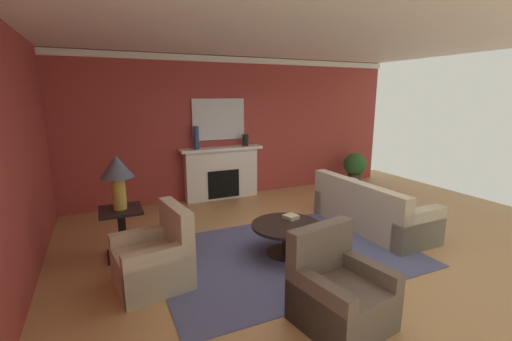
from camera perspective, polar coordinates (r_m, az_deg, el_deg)
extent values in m
plane|color=tan|center=(5.39, 9.58, -12.28)|extent=(9.51, 9.51, 0.00)
cube|color=#9E3833|center=(7.73, -3.28, 7.11)|extent=(7.92, 0.12, 3.04)
cube|color=#9E3833|center=(4.47, -36.03, 0.80)|extent=(0.12, 6.77, 3.04)
cube|color=white|center=(5.22, 8.90, 21.51)|extent=(7.92, 6.77, 0.06)
cube|color=white|center=(7.65, -3.19, 17.87)|extent=(7.92, 0.08, 0.12)
cube|color=#4C517A|center=(5.11, 5.01, -13.52)|extent=(3.57, 2.50, 0.01)
cube|color=white|center=(7.54, -5.74, -0.63)|extent=(1.60, 0.25, 1.08)
cube|color=black|center=(7.57, -5.66, -2.05)|extent=(0.70, 0.26, 0.60)
cube|color=white|center=(7.41, -5.76, 3.62)|extent=(1.80, 0.35, 0.06)
cube|color=silver|center=(7.48, -6.23, 8.45)|extent=(1.16, 0.04, 0.88)
cube|color=#BCB299|center=(6.25, 18.64, -7.01)|extent=(0.93, 2.11, 0.45)
cube|color=#BCB299|center=(5.90, 16.47, -3.70)|extent=(0.23, 2.10, 0.40)
cube|color=#BCB299|center=(5.63, 25.46, -8.83)|extent=(0.90, 0.21, 0.62)
cube|color=#BCB299|center=(6.90, 13.22, -4.11)|extent=(0.90, 0.21, 0.62)
cube|color=#C1B293|center=(4.43, -16.85, -15.21)|extent=(0.90, 0.90, 0.44)
cube|color=#C1B293|center=(4.32, -13.13, -8.81)|extent=(0.27, 0.81, 0.51)
cube|color=#C1B293|center=(4.69, -18.06, -12.63)|extent=(0.81, 0.25, 0.60)
cube|color=#C1B293|center=(4.12, -15.59, -16.16)|extent=(0.81, 0.25, 0.60)
cube|color=brown|center=(3.73, 14.08, -20.78)|extent=(0.93, 0.93, 0.44)
cube|color=brown|center=(3.68, 10.67, -12.56)|extent=(0.82, 0.30, 0.51)
cube|color=brown|center=(3.48, 10.27, -21.68)|extent=(0.28, 0.81, 0.60)
cube|color=brown|center=(3.91, 17.52, -17.94)|extent=(0.28, 0.81, 0.60)
cylinder|color=black|center=(4.94, 5.11, -9.09)|extent=(1.00, 1.00, 0.04)
cylinder|color=black|center=(5.02, 5.06, -11.48)|extent=(0.12, 0.12, 0.41)
cylinder|color=black|center=(5.10, 5.02, -13.43)|extent=(0.56, 0.56, 0.03)
cube|color=black|center=(5.12, -21.58, -6.17)|extent=(0.56, 0.56, 0.04)
cube|color=black|center=(5.24, -21.27, -9.80)|extent=(0.10, 0.10, 0.66)
cube|color=black|center=(5.36, -21.01, -12.88)|extent=(0.45, 0.45, 0.04)
cylinder|color=#B28E38|center=(5.05, -21.80, -3.53)|extent=(0.18, 0.18, 0.45)
cone|color=#4C566B|center=(4.97, -22.15, 0.63)|extent=(0.44, 0.44, 0.30)
cylinder|color=navy|center=(7.19, -9.91, 5.39)|extent=(0.11, 0.11, 0.48)
cylinder|color=black|center=(7.56, -1.77, 5.05)|extent=(0.14, 0.14, 0.25)
cube|color=tan|center=(5.13, 5.81, -7.66)|extent=(0.23, 0.23, 0.06)
cylinder|color=#333333|center=(9.00, 15.96, -1.45)|extent=(0.32, 0.32, 0.30)
sphere|color=#28602D|center=(8.91, 16.12, 1.06)|extent=(0.56, 0.56, 0.56)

